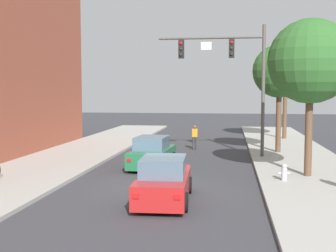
{
  "coord_description": "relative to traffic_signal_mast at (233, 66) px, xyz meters",
  "views": [
    {
      "loc": [
        2.74,
        -16.41,
        3.89
      ],
      "look_at": [
        -0.6,
        6.88,
        2.0
      ],
      "focal_mm": 46.33,
      "sensor_mm": 36.0,
      "label": 1
    }
  ],
  "objects": [
    {
      "name": "street_tree_second",
      "position": [
        2.81,
        1.99,
        -0.23
      ],
      "size": [
        3.26,
        3.26,
        6.6
      ],
      "color": "brown",
      "rests_on": "sidewalk_right"
    },
    {
      "name": "street_tree_nearest",
      "position": [
        3.29,
        -5.61,
        -0.15
      ],
      "size": [
        3.7,
        3.7,
        6.89
      ],
      "color": "brown",
      "rests_on": "sidewalk_right"
    },
    {
      "name": "sidewalk_left",
      "position": [
        -9.39,
        -8.87,
        -5.25
      ],
      "size": [
        5.0,
        60.0,
        0.15
      ],
      "primitive_type": "cube",
      "color": "#A8A59E",
      "rests_on": "ground"
    },
    {
      "name": "fire_hydrant",
      "position": [
        2.13,
        -6.8,
        -4.81
      ],
      "size": [
        0.48,
        0.24,
        0.72
      ],
      "color": "#B2B2B7",
      "rests_on": "sidewalk_right"
    },
    {
      "name": "car_following_red",
      "position": [
        -2.43,
        -10.39,
        -4.6
      ],
      "size": [
        1.98,
        4.31,
        1.6
      ],
      "color": "#B21E1E",
      "rests_on": "ground"
    },
    {
      "name": "street_tree_third",
      "position": [
        4.15,
        9.94,
        0.54
      ],
      "size": [
        3.98,
        3.98,
        7.72
      ],
      "color": "brown",
      "rests_on": "sidewalk_right"
    },
    {
      "name": "car_lead_green",
      "position": [
        -4.06,
        -3.68,
        -4.6
      ],
      "size": [
        2.01,
        4.32,
        1.6
      ],
      "color": "#1E663D",
      "rests_on": "ground"
    },
    {
      "name": "ground_plane",
      "position": [
        -2.89,
        -8.87,
        -5.32
      ],
      "size": [
        120.0,
        120.0,
        0.0
      ],
      "primitive_type": "plane",
      "color": "#38383D"
    },
    {
      "name": "pedestrian_crossing_road",
      "position": [
        -2.45,
        3.35,
        -4.41
      ],
      "size": [
        0.36,
        0.22,
        1.64
      ],
      "color": "#333338",
      "rests_on": "ground"
    },
    {
      "name": "traffic_signal_mast",
      "position": [
        0.0,
        0.0,
        0.0
      ],
      "size": [
        6.14,
        0.38,
        7.5
      ],
      "color": "#514C47",
      "rests_on": "sidewalk_right"
    },
    {
      "name": "sidewalk_right",
      "position": [
        3.61,
        -8.87,
        -5.25
      ],
      "size": [
        5.0,
        60.0,
        0.15
      ],
      "primitive_type": "cube",
      "color": "#A8A59E",
      "rests_on": "ground"
    }
  ]
}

